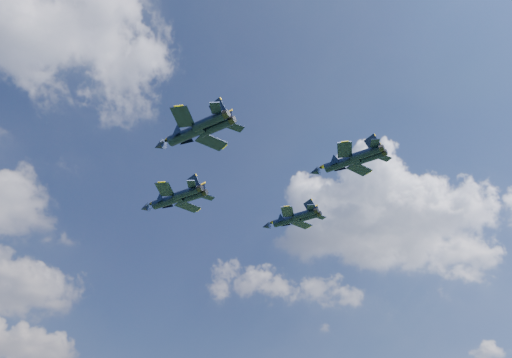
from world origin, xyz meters
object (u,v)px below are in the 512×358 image
(jet_lead, at_px, (166,201))
(jet_slot, at_px, (340,163))
(jet_right, at_px, (285,221))
(jet_left, at_px, (185,135))

(jet_lead, distance_m, jet_slot, 38.48)
(jet_slot, bearing_deg, jet_lead, 93.47)
(jet_slot, bearing_deg, jet_right, 50.74)
(jet_lead, height_order, jet_left, jet_lead)
(jet_left, xyz_separation_m, jet_slot, (26.27, -8.92, -0.38))
(jet_right, xyz_separation_m, jet_slot, (-6.83, -24.66, -1.71))
(jet_lead, relative_size, jet_left, 1.04)
(jet_lead, distance_m, jet_right, 26.19)
(jet_left, height_order, jet_slot, jet_left)
(jet_lead, bearing_deg, jet_slot, -88.54)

